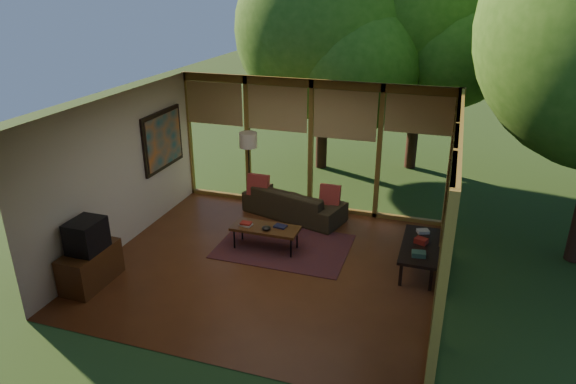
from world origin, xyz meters
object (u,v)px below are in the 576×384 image
(sofa, at_px, (294,202))
(side_console, at_px, (420,247))
(coffee_table, at_px, (266,229))
(media_cabinet, at_px, (91,267))
(floor_lamp, at_px, (248,144))
(television, at_px, (86,236))

(sofa, height_order, side_console, sofa)
(side_console, bearing_deg, coffee_table, -177.22)
(media_cabinet, bearing_deg, floor_lamp, 69.65)
(media_cabinet, xyz_separation_m, floor_lamp, (1.29, 3.47, 1.11))
(sofa, height_order, television, television)
(sofa, relative_size, side_console, 1.47)
(media_cabinet, distance_m, coffee_table, 2.93)
(television, height_order, coffee_table, television)
(television, distance_m, floor_lamp, 3.73)
(television, xyz_separation_m, side_console, (4.85, 2.06, -0.44))
(media_cabinet, distance_m, floor_lamp, 3.86)
(floor_lamp, bearing_deg, television, -110.06)
(sofa, distance_m, media_cabinet, 4.08)
(television, bearing_deg, media_cabinet, 180.00)
(media_cabinet, bearing_deg, coffee_table, 41.11)
(side_console, bearing_deg, media_cabinet, -157.10)
(media_cabinet, height_order, side_console, media_cabinet)
(sofa, xyz_separation_m, floor_lamp, (-0.99, 0.08, 1.10))
(television, relative_size, side_console, 0.39)
(media_cabinet, bearing_deg, sofa, 56.08)
(floor_lamp, height_order, side_console, floor_lamp)
(sofa, distance_m, coffee_table, 1.46)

